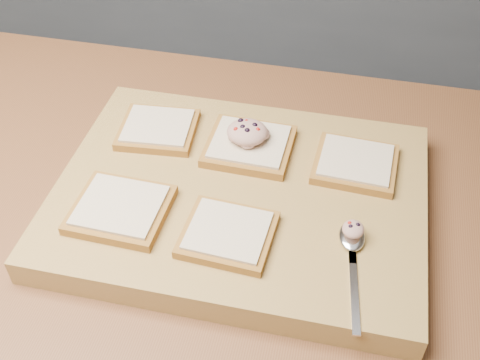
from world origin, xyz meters
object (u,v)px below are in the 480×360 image
(spoon, at_px, (352,244))
(bread_far_center, at_px, (249,145))
(tuna_salad_dollop, at_px, (247,132))
(cutting_board, at_px, (240,198))

(spoon, bearing_deg, bread_far_center, 136.83)
(bread_far_center, distance_m, tuna_salad_dollop, 0.02)
(bread_far_center, xyz_separation_m, spoon, (0.17, -0.16, -0.00))
(bread_far_center, xyz_separation_m, tuna_salad_dollop, (-0.00, 0.00, 0.02))
(bread_far_center, height_order, tuna_salad_dollop, tuna_salad_dollop)
(bread_far_center, relative_size, tuna_salad_dollop, 2.11)
(spoon, bearing_deg, cutting_board, 155.77)
(cutting_board, height_order, spoon, spoon)
(tuna_salad_dollop, distance_m, spoon, 0.25)
(cutting_board, height_order, bread_far_center, bread_far_center)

